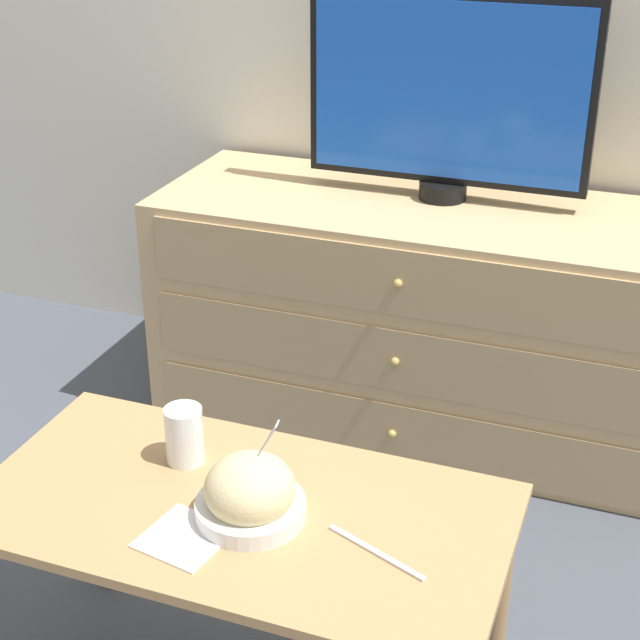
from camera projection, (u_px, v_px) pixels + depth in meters
The scene contains 8 objects.
ground_plane at pixel (477, 375), 3.12m from camera, with size 12.00×12.00×0.00m, color #474C56.
dresser at pixel (423, 317), 2.75m from camera, with size 1.48×0.57×0.66m.
tv at pixel (449, 94), 2.53m from camera, with size 0.75×0.13×0.54m.
coffee_table at pixel (241, 540), 1.76m from camera, with size 0.95×0.49×0.48m.
takeout_bowl at pixel (250, 494), 1.68m from camera, with size 0.19×0.19×0.18m.
drink_cup at pixel (185, 438), 1.84m from camera, with size 0.07×0.07×0.11m.
napkin at pixel (185, 537), 1.65m from camera, with size 0.15×0.15×0.00m.
knife at pixel (376, 552), 1.61m from camera, with size 0.19×0.08×0.01m.
Camera 1 is at (0.48, -2.72, 1.54)m, focal length 55.00 mm.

